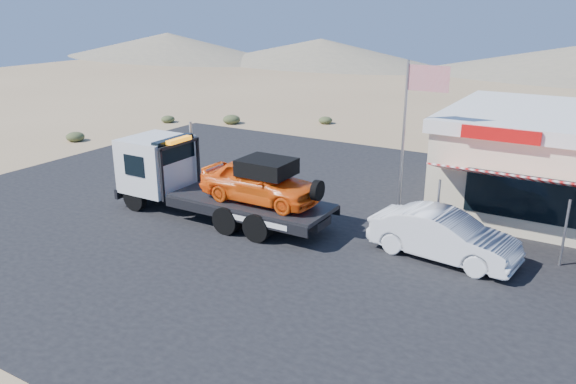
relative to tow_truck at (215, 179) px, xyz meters
The scene contains 7 objects.
ground 2.41m from the tow_truck, 38.15° to the right, with size 120.00×120.00×0.00m, color #8A6E4E.
asphalt_lot 4.22m from the tow_truck, 28.62° to the left, with size 32.00×24.00×0.02m, color black.
tow_truck is the anchor object (origin of this frame).
white_sedan 8.64m from the tow_truck, ahead, with size 1.65×4.75×1.56m, color silver.
flagpole 7.53m from the tow_truck, 27.92° to the left, with size 1.55×0.10×6.00m.
desert_scrub 13.78m from the tow_truck, 148.31° to the left, with size 23.96×33.90×0.65m.
distant_hills 54.66m from the tow_truck, 98.78° to the left, with size 126.00×48.00×4.20m.
Camera 1 is at (11.34, -14.93, 7.85)m, focal length 35.00 mm.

